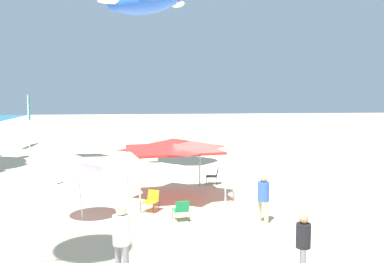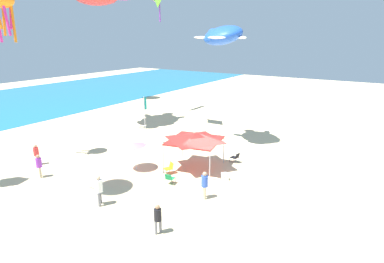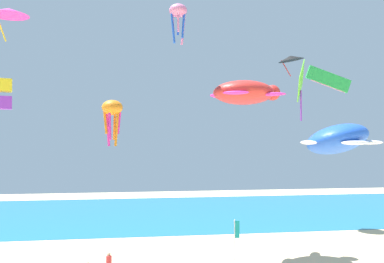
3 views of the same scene
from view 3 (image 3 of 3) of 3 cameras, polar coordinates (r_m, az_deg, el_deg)
ocean_strip at (r=57.65m, az=-4.02°, el=-10.62°), size 120.00×27.98×0.02m
banner_flag at (r=28.68m, az=5.75°, el=-15.02°), size 0.36×0.06×4.49m
person_far_stroller at (r=32.19m, az=-10.93°, el=-16.59°), size 0.39×0.39×1.66m
kite_delta_black at (r=50.87m, az=12.91°, el=9.43°), size 3.22×3.17×2.42m
kite_octopus_orange at (r=32.70m, az=-10.49°, el=2.81°), size 1.55×1.55×3.45m
kite_turtle_blue at (r=24.35m, az=18.72°, el=-0.97°), size 5.36×5.38×2.24m
kite_parafoil_green at (r=39.51m, az=17.58°, el=6.57°), size 4.03×0.64×2.40m
kite_box_yellow at (r=34.45m, az=-23.58°, el=4.56°), size 1.29×1.30×2.21m
kite_diamond_lime at (r=31.92m, az=14.20°, el=6.23°), size 1.40×2.80×4.40m
kite_delta_magenta at (r=29.66m, az=-23.04°, el=14.34°), size 3.42×3.42×1.88m
kite_octopus_pink at (r=37.67m, az=-1.84°, el=15.41°), size 1.53×1.53×3.40m
kite_turtle_red at (r=36.76m, az=7.05°, el=5.09°), size 6.83×6.46×2.26m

